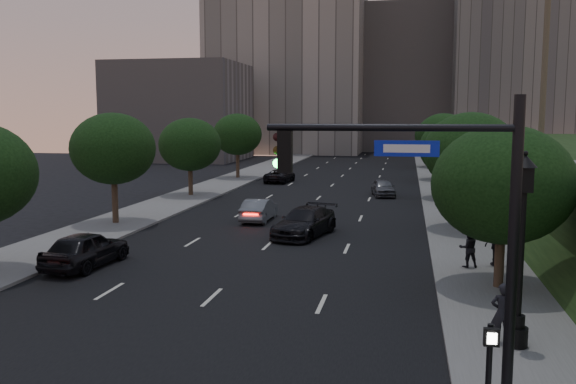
% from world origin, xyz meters
% --- Properties ---
extents(ground, '(160.00, 160.00, 0.00)m').
position_xyz_m(ground, '(0.00, 0.00, 0.00)').
color(ground, black).
rests_on(ground, ground).
extents(road_surface, '(16.00, 140.00, 0.02)m').
position_xyz_m(road_surface, '(0.00, 30.00, 0.01)').
color(road_surface, black).
rests_on(road_surface, ground).
extents(sidewalk_right, '(4.50, 140.00, 0.15)m').
position_xyz_m(sidewalk_right, '(10.25, 30.00, 0.07)').
color(sidewalk_right, slate).
rests_on(sidewalk_right, ground).
extents(sidewalk_left, '(4.50, 140.00, 0.15)m').
position_xyz_m(sidewalk_left, '(-10.25, 30.00, 0.07)').
color(sidewalk_left, slate).
rests_on(sidewalk_left, ground).
extents(parapet_wall, '(0.35, 90.00, 0.70)m').
position_xyz_m(parapet_wall, '(13.50, 28.00, 4.35)').
color(parapet_wall, slate).
rests_on(parapet_wall, embankment).
extents(office_block_left, '(26.00, 20.00, 32.00)m').
position_xyz_m(office_block_left, '(-14.00, 92.00, 16.00)').
color(office_block_left, gray).
rests_on(office_block_left, ground).
extents(office_block_mid, '(22.00, 18.00, 26.00)m').
position_xyz_m(office_block_mid, '(6.00, 102.00, 13.00)').
color(office_block_mid, gray).
rests_on(office_block_mid, ground).
extents(office_block_right, '(20.00, 22.00, 36.00)m').
position_xyz_m(office_block_right, '(24.00, 96.00, 18.00)').
color(office_block_right, slate).
rests_on(office_block_right, ground).
extents(office_block_filler, '(18.00, 16.00, 14.00)m').
position_xyz_m(office_block_filler, '(-26.00, 70.00, 7.00)').
color(office_block_filler, gray).
rests_on(office_block_filler, ground).
extents(tree_right_a, '(5.20, 5.20, 6.24)m').
position_xyz_m(tree_right_a, '(10.30, 8.00, 4.02)').
color(tree_right_a, '#38281C').
rests_on(tree_right_a, ground).
extents(tree_right_b, '(5.20, 5.20, 6.74)m').
position_xyz_m(tree_right_b, '(10.30, 20.00, 4.52)').
color(tree_right_b, '#38281C').
rests_on(tree_right_b, ground).
extents(tree_right_c, '(5.20, 5.20, 6.24)m').
position_xyz_m(tree_right_c, '(10.30, 33.00, 4.02)').
color(tree_right_c, '#38281C').
rests_on(tree_right_c, ground).
extents(tree_right_d, '(5.20, 5.20, 6.74)m').
position_xyz_m(tree_right_d, '(10.30, 47.00, 4.52)').
color(tree_right_d, '#38281C').
rests_on(tree_right_d, ground).
extents(tree_right_e, '(5.20, 5.20, 6.24)m').
position_xyz_m(tree_right_e, '(10.30, 62.00, 4.02)').
color(tree_right_e, '#38281C').
rests_on(tree_right_e, ground).
extents(tree_left_b, '(5.00, 5.00, 6.71)m').
position_xyz_m(tree_left_b, '(-10.30, 18.00, 4.58)').
color(tree_left_b, '#38281C').
rests_on(tree_left_b, ground).
extents(tree_left_c, '(5.00, 5.00, 6.34)m').
position_xyz_m(tree_left_c, '(-10.30, 31.00, 4.21)').
color(tree_left_c, '#38281C').
rests_on(tree_left_c, ground).
extents(tree_left_d, '(5.00, 5.00, 6.71)m').
position_xyz_m(tree_left_d, '(-10.30, 45.00, 4.58)').
color(tree_left_d, '#38281C').
rests_on(tree_left_d, ground).
extents(traffic_signal_mast, '(5.68, 0.56, 7.00)m').
position_xyz_m(traffic_signal_mast, '(8.00, -1.92, 3.67)').
color(traffic_signal_mast, black).
rests_on(traffic_signal_mast, ground).
extents(street_lamp, '(0.64, 0.64, 5.62)m').
position_xyz_m(street_lamp, '(9.94, 1.85, 2.63)').
color(street_lamp, black).
rests_on(street_lamp, ground).
extents(pedestrian_signal, '(0.30, 0.33, 2.50)m').
position_xyz_m(pedestrian_signal, '(8.50, -3.41, 1.57)').
color(pedestrian_signal, black).
rests_on(pedestrian_signal, ground).
extents(sedan_near_left, '(2.25, 4.86, 1.61)m').
position_xyz_m(sedan_near_left, '(-6.74, 8.22, 0.80)').
color(sedan_near_left, black).
rests_on(sedan_near_left, ground).
extents(sedan_mid_left, '(1.52, 4.28, 1.41)m').
position_xyz_m(sedan_mid_left, '(-2.15, 20.98, 0.70)').
color(sedan_mid_left, slate).
rests_on(sedan_mid_left, ground).
extents(sedan_far_left, '(2.55, 4.84, 1.30)m').
position_xyz_m(sedan_far_left, '(-5.33, 42.50, 0.65)').
color(sedan_far_left, black).
rests_on(sedan_far_left, ground).
extents(sedan_near_right, '(3.41, 5.74, 1.56)m').
position_xyz_m(sedan_near_right, '(1.43, 16.75, 0.78)').
color(sedan_near_right, black).
rests_on(sedan_near_right, ground).
extents(sedan_far_right, '(2.38, 4.34, 1.40)m').
position_xyz_m(sedan_far_right, '(4.95, 34.28, 0.70)').
color(sedan_far_right, '#54565C').
rests_on(sedan_far_right, ground).
extents(pedestrian_a, '(0.64, 0.43, 1.74)m').
position_xyz_m(pedestrian_a, '(9.56, 2.05, 1.02)').
color(pedestrian_a, black).
rests_on(pedestrian_a, sidewalk_right).
extents(pedestrian_b, '(0.92, 0.78, 1.65)m').
position_xyz_m(pedestrian_b, '(9.45, 10.85, 0.98)').
color(pedestrian_b, black).
rests_on(pedestrian_b, sidewalk_right).
extents(pedestrian_c, '(1.13, 0.65, 1.81)m').
position_xyz_m(pedestrian_c, '(10.69, 11.32, 1.05)').
color(pedestrian_c, black).
rests_on(pedestrian_c, sidewalk_right).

